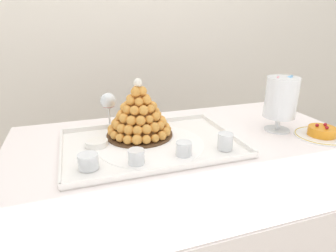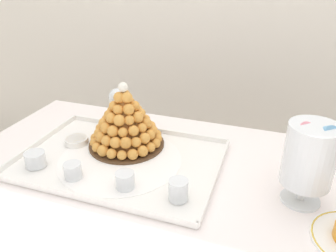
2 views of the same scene
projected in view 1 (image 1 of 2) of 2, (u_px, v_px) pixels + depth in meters
name	position (u px, v px, depth m)	size (l,w,h in m)	color
backdrop_wall	(127.00, 13.00, 1.94)	(4.80, 0.10, 2.50)	silver
buffet_table	(193.00, 174.00, 1.09)	(1.37, 0.91, 0.76)	brown
serving_tray	(151.00, 144.00, 1.07)	(0.64, 0.45, 0.02)	white
croquembouche	(139.00, 114.00, 1.11)	(0.26, 0.26, 0.23)	#4C331E
dessert_cup_left	(88.00, 162.00, 0.88)	(0.06, 0.06, 0.05)	silver
dessert_cup_mid_left	(136.00, 157.00, 0.91)	(0.05, 0.05, 0.05)	silver
dessert_cup_centre	(184.00, 149.00, 0.97)	(0.06, 0.06, 0.05)	silver
dessert_cup_mid_right	(225.00, 142.00, 1.02)	(0.05, 0.05, 0.06)	silver
creme_brulee_ramekin	(97.00, 143.00, 1.05)	(0.08, 0.08, 0.02)	white
macaron_goblet	(281.00, 98.00, 1.17)	(0.13, 0.13, 0.25)	white
fruit_tart_plate	(321.00, 133.00, 1.15)	(0.21, 0.21, 0.05)	white
wine_glass	(108.00, 102.00, 1.20)	(0.07, 0.07, 0.16)	silver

